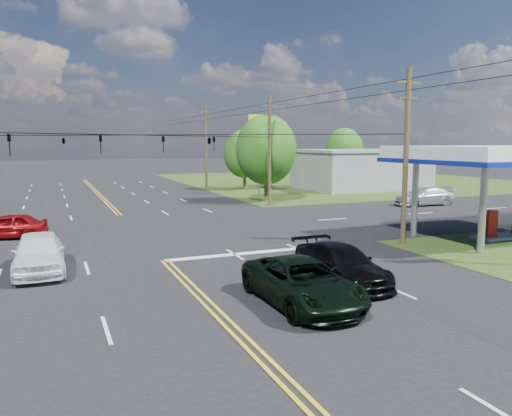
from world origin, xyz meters
name	(u,v)px	position (x,y,z in m)	size (l,w,h in m)	color
ground	(137,233)	(0.00, 12.00, 0.00)	(280.00, 280.00, 0.00)	black
grass_ne	(342,180)	(35.00, 44.00, 0.00)	(46.00, 48.00, 0.03)	#294014
stop_bar	(262,252)	(5.00, 4.00, 0.00)	(10.00, 0.50, 0.02)	silver
retail_ne	(361,170)	(30.00, 32.00, 2.20)	(14.00, 10.00, 4.40)	gray
gas_canopy	(509,157)	(19.50, 2.00, 4.71)	(12.20, 8.20, 5.35)	white
pole_se	(406,154)	(13.00, 3.00, 4.92)	(1.60, 0.28, 9.50)	#3D311A
pole_ne	(270,150)	(13.00, 21.00, 4.92)	(1.60, 0.28, 9.50)	#3D311A
pole_right_far	(206,146)	(13.00, 40.00, 5.17)	(1.60, 0.28, 10.00)	#3D311A
span_wire_signals	(134,135)	(0.00, 12.00, 6.00)	(26.00, 18.00, 1.13)	black
power_lines	(138,87)	(0.00, 10.00, 8.60)	(26.04, 100.00, 0.64)	black
tree_right_a	(266,150)	(14.00, 24.00, 4.87)	(5.70, 5.70, 8.18)	#3D311A
tree_right_b	(245,154)	(16.50, 36.00, 4.22)	(4.94, 4.94, 7.09)	#3D311A
tree_far_r	(344,150)	(34.00, 42.00, 4.54)	(5.32, 5.32, 7.63)	#3D311A
pickup_dkgreen	(302,282)	(3.00, -4.11, 0.78)	(2.59, 5.62, 1.56)	black
suv_black	(341,264)	(5.65, -2.35, 0.76)	(2.13, 5.23, 1.52)	black
pickup_white	(39,253)	(-5.42, 4.00, 0.87)	(2.05, 5.10, 1.74)	white
sedan_red	(8,226)	(-7.21, 13.00, 0.73)	(1.74, 4.31, 1.47)	maroon
sedan_far	(424,196)	(25.84, 16.07, 0.81)	(2.26, 5.55, 1.61)	silver
polesign_ne	(259,132)	(15.82, 30.00, 6.67)	(2.34, 0.68, 8.48)	#A5A5AA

